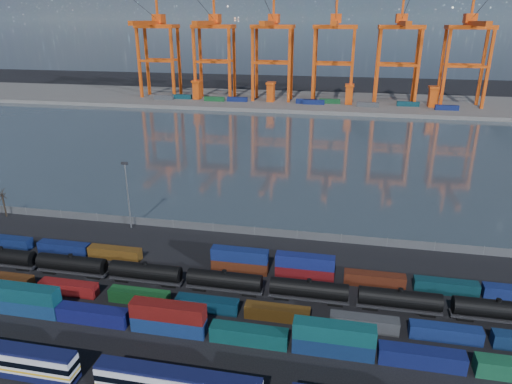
# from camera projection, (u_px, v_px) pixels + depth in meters

# --- Properties ---
(ground) EXTENTS (700.00, 700.00, 0.00)m
(ground) POSITION_uv_depth(u_px,v_px,m) (223.00, 303.00, 80.97)
(ground) COLOR black
(ground) RESTS_ON ground
(harbor_water) EXTENTS (700.00, 700.00, 0.00)m
(harbor_water) POSITION_uv_depth(u_px,v_px,m) (294.00, 149.00, 177.24)
(harbor_water) COLOR #323F48
(harbor_water) RESTS_ON ground
(far_quay) EXTENTS (700.00, 70.00, 2.00)m
(far_quay) POSITION_uv_depth(u_px,v_px,m) (315.00, 102.00, 273.17)
(far_quay) COLOR #514F4C
(far_quay) RESTS_ON ground
(container_row_south) EXTENTS (140.29, 2.48, 5.29)m
(container_row_south) POSITION_uv_depth(u_px,v_px,m) (140.00, 317.00, 73.75)
(container_row_south) COLOR #383A3D
(container_row_south) RESTS_ON ground
(container_row_mid) EXTENTS (127.18, 2.23, 4.76)m
(container_row_mid) POSITION_uv_depth(u_px,v_px,m) (147.00, 296.00, 80.56)
(container_row_mid) COLOR #3E4143
(container_row_mid) RESTS_ON ground
(container_row_north) EXTENTS (140.51, 2.31, 4.93)m
(container_row_north) POSITION_uv_depth(u_px,v_px,m) (309.00, 271.00, 88.23)
(container_row_north) COLOR #101F50
(container_row_north) RESTS_ON ground
(tanker_string) EXTENTS (107.31, 3.07, 4.40)m
(tanker_string) POSITION_uv_depth(u_px,v_px,m) (225.00, 281.00, 83.79)
(tanker_string) COLOR black
(tanker_string) RESTS_ON ground
(waterfront_fence) EXTENTS (160.12, 0.12, 2.20)m
(waterfront_fence) POSITION_uv_depth(u_px,v_px,m) (254.00, 231.00, 106.29)
(waterfront_fence) COLOR #595B5E
(waterfront_fence) RESTS_ON ground
(bare_tree) EXTENTS (1.94, 1.87, 7.52)m
(bare_tree) POSITION_uv_depth(u_px,v_px,m) (4.00, 203.00, 115.33)
(bare_tree) COLOR black
(bare_tree) RESTS_ON ground
(yard_light_mast) EXTENTS (1.60, 0.40, 16.60)m
(yard_light_mast) POSITION_uv_depth(u_px,v_px,m) (128.00, 192.00, 106.98)
(yard_light_mast) COLOR slate
(yard_light_mast) RESTS_ON ground
(gantry_cranes) EXTENTS (199.09, 46.24, 62.62)m
(gantry_cranes) POSITION_uv_depth(u_px,v_px,m) (303.00, 36.00, 255.16)
(gantry_cranes) COLOR #E84E10
(gantry_cranes) RESTS_ON ground
(quay_containers) EXTENTS (172.58, 10.99, 2.60)m
(quay_containers) POSITION_uv_depth(u_px,v_px,m) (293.00, 101.00, 261.03)
(quay_containers) COLOR navy
(quay_containers) RESTS_ON far_quay
(straddle_carriers) EXTENTS (140.00, 7.00, 11.10)m
(straddle_carriers) POSITION_uv_depth(u_px,v_px,m) (309.00, 92.00, 262.04)
(straddle_carriers) COLOR #E84E10
(straddle_carriers) RESTS_ON far_quay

